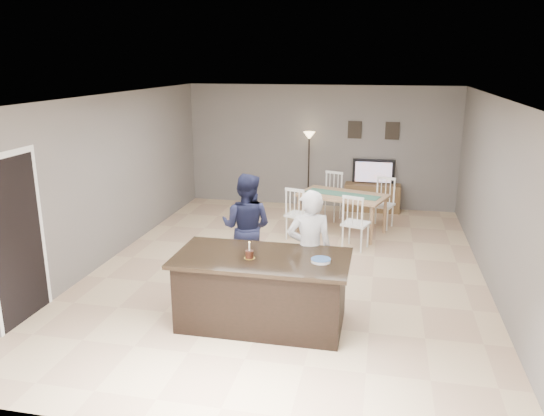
% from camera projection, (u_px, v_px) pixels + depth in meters
% --- Properties ---
extents(floor, '(8.00, 8.00, 0.00)m').
position_uv_depth(floor, '(288.00, 270.00, 8.42)').
color(floor, '#CEAE84').
rests_on(floor, ground).
extents(room_shell, '(8.00, 8.00, 8.00)m').
position_uv_depth(room_shell, '(289.00, 166.00, 7.97)').
color(room_shell, slate).
rests_on(room_shell, floor).
extents(kitchen_island, '(2.15, 1.10, 0.90)m').
position_uv_depth(kitchen_island, '(262.00, 290.00, 6.60)').
color(kitchen_island, black).
rests_on(kitchen_island, floor).
extents(tv_console, '(1.20, 0.40, 0.60)m').
position_uv_depth(tv_console, '(372.00, 197.00, 11.65)').
color(tv_console, brown).
rests_on(tv_console, floor).
extents(television, '(0.91, 0.12, 0.53)m').
position_uv_depth(television, '(373.00, 172.00, 11.57)').
color(television, black).
rests_on(television, tv_console).
extents(tv_screen_glow, '(0.78, 0.00, 0.78)m').
position_uv_depth(tv_screen_glow, '(373.00, 172.00, 11.49)').
color(tv_screen_glow, '#D65B17').
rests_on(tv_screen_glow, tv_console).
extents(picture_frames, '(1.10, 0.02, 0.38)m').
position_uv_depth(picture_frames, '(373.00, 130.00, 11.46)').
color(picture_frames, black).
rests_on(picture_frames, room_shell).
extents(doorway, '(0.00, 2.10, 2.65)m').
position_uv_depth(doorway, '(16.00, 225.00, 6.51)').
color(doorway, black).
rests_on(doorway, floor).
extents(woman, '(0.68, 0.53, 1.63)m').
position_uv_depth(woman, '(309.00, 251.00, 6.92)').
color(woman, silver).
rests_on(woman, floor).
extents(man, '(0.85, 0.70, 1.63)m').
position_uv_depth(man, '(246.00, 227.00, 7.89)').
color(man, '#171A33').
rests_on(man, floor).
extents(birthday_cake, '(0.14, 0.14, 0.21)m').
position_uv_depth(birthday_cake, '(249.00, 254.00, 6.41)').
color(birthday_cake, gold).
rests_on(birthday_cake, kitchen_island).
extents(plate_stack, '(0.24, 0.24, 0.04)m').
position_uv_depth(plate_stack, '(321.00, 260.00, 6.30)').
color(plate_stack, white).
rests_on(plate_stack, kitchen_island).
extents(dining_table, '(2.03, 2.21, 0.99)m').
position_uv_depth(dining_table, '(342.00, 201.00, 10.07)').
color(dining_table, tan).
rests_on(dining_table, floor).
extents(floor_lamp, '(0.25, 0.25, 1.70)m').
position_uv_depth(floor_lamp, '(309.00, 149.00, 11.68)').
color(floor_lamp, black).
rests_on(floor_lamp, floor).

